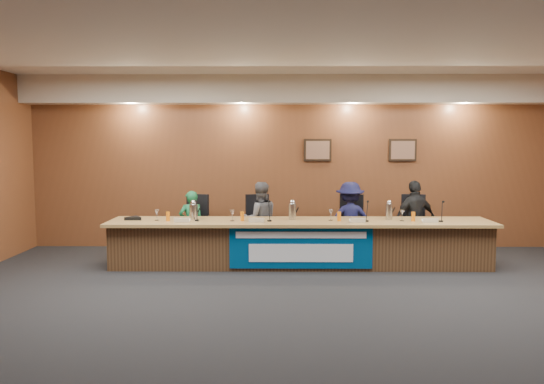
{
  "coord_description": "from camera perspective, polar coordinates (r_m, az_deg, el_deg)",
  "views": [
    {
      "loc": [
        -0.38,
        -6.04,
        1.99
      ],
      "look_at": [
        -0.45,
        2.55,
        1.19
      ],
      "focal_mm": 35.0,
      "sensor_mm": 36.0,
      "label": 1
    }
  ],
  "objects": [
    {
      "name": "nameplate_b",
      "position": [
        8.24,
        -1.7,
        -3.0
      ],
      "size": [
        0.24,
        0.08,
        0.1
      ],
      "primitive_type": "cube",
      "rotation": [
        0.31,
        0.0,
        0.0
      ],
      "color": "white",
      "rests_on": "dais_top"
    },
    {
      "name": "dais_top",
      "position": [
        8.49,
        3.03,
        -3.24
      ],
      "size": [
        6.1,
        0.95,
        0.05
      ],
      "primitive_type": "cube",
      "color": "olive",
      "rests_on": "dais_body"
    },
    {
      "name": "nameplate_d",
      "position": [
        8.58,
        16.69,
        -2.9
      ],
      "size": [
        0.24,
        0.08,
        0.1
      ],
      "primitive_type": "cube",
      "rotation": [
        0.31,
        0.0,
        0.0
      ],
      "color": "white",
      "rests_on": "dais_top"
    },
    {
      "name": "microphone_d",
      "position": [
        8.73,
        17.71,
        -3.01
      ],
      "size": [
        0.07,
        0.07,
        0.02
      ],
      "primitive_type": "cylinder",
      "color": "black",
      "rests_on": "dais_top"
    },
    {
      "name": "wall_photo_right",
      "position": [
        10.29,
        13.87,
        4.4
      ],
      "size": [
        0.52,
        0.04,
        0.42
      ],
      "primitive_type": "cube",
      "color": "black",
      "rests_on": "wall_back"
    },
    {
      "name": "floor",
      "position": [
        6.37,
        3.97,
        -12.88
      ],
      "size": [
        10.0,
        10.0,
        0.0
      ],
      "primitive_type": "plane",
      "color": "black",
      "rests_on": "ground"
    },
    {
      "name": "banner_text_upper",
      "position": [
        8.14,
        3.14,
        -4.64
      ],
      "size": [
        2.0,
        0.01,
        0.1
      ],
      "primitive_type": "cube",
      "color": "silver",
      "rests_on": "banner"
    },
    {
      "name": "carafe_mid",
      "position": [
        8.57,
        2.21,
        -2.12
      ],
      "size": [
        0.12,
        0.12,
        0.26
      ],
      "primitive_type": "cylinder",
      "color": "silver",
      "rests_on": "dais_top"
    },
    {
      "name": "wall_back",
      "position": [
        10.05,
        2.63,
        3.11
      ],
      "size": [
        10.0,
        0.04,
        3.2
      ],
      "primitive_type": "cube",
      "color": "brown",
      "rests_on": "floor"
    },
    {
      "name": "soffit",
      "position": [
        9.84,
        2.72,
        10.93
      ],
      "size": [
        10.0,
        0.5,
        0.5
      ],
      "primitive_type": "cube",
      "color": "beige",
      "rests_on": "wall_back"
    },
    {
      "name": "panelist_c",
      "position": [
        9.26,
        8.38,
        -2.99
      ],
      "size": [
        0.86,
        0.51,
        1.32
      ],
      "primitive_type": "imported",
      "rotation": [
        0.0,
        0.0,
        3.17
      ],
      "color": "black",
      "rests_on": "floor"
    },
    {
      "name": "microphone_a",
      "position": [
        8.5,
        -8.08,
        -3.03
      ],
      "size": [
        0.07,
        0.07,
        0.02
      ],
      "primitive_type": "cylinder",
      "color": "black",
      "rests_on": "dais_top"
    },
    {
      "name": "water_glass_c",
      "position": [
        8.5,
        6.35,
        -2.47
      ],
      "size": [
        0.08,
        0.08,
        0.18
      ],
      "primitive_type": "cylinder",
      "color": "silver",
      "rests_on": "dais_top"
    },
    {
      "name": "speakerphone",
      "position": [
        8.83,
        -14.62,
        -2.74
      ],
      "size": [
        0.32,
        0.32,
        0.05
      ],
      "primitive_type": "cylinder",
      "color": "black",
      "rests_on": "dais_top"
    },
    {
      "name": "nameplate_c",
      "position": [
        8.33,
        9.22,
        -2.98
      ],
      "size": [
        0.24,
        0.08,
        0.1
      ],
      "primitive_type": "cube",
      "rotation": [
        0.31,
        0.0,
        0.0
      ],
      "color": "white",
      "rests_on": "dais_top"
    },
    {
      "name": "carafe_left",
      "position": [
        8.64,
        -8.43,
        -2.15
      ],
      "size": [
        0.13,
        0.13,
        0.25
      ],
      "primitive_type": "cylinder",
      "color": "silver",
      "rests_on": "dais_top"
    },
    {
      "name": "microphone_c",
      "position": [
        8.48,
        10.12,
        -3.09
      ],
      "size": [
        0.07,
        0.07,
        0.02
      ],
      "primitive_type": "cylinder",
      "color": "black",
      "rests_on": "dais_top"
    },
    {
      "name": "water_glass_b",
      "position": [
        8.41,
        -4.3,
        -2.54
      ],
      "size": [
        0.08,
        0.08,
        0.18
      ],
      "primitive_type": "cylinder",
      "color": "silver",
      "rests_on": "dais_top"
    },
    {
      "name": "microphone_b",
      "position": [
        8.38,
        -0.29,
        -3.1
      ],
      "size": [
        0.07,
        0.07,
        0.02
      ],
      "primitive_type": "cylinder",
      "color": "black",
      "rests_on": "dais_top"
    },
    {
      "name": "panelist_d",
      "position": [
        9.48,
        15.12,
        -2.84
      ],
      "size": [
        0.85,
        0.56,
        1.34
      ],
      "primitive_type": "imported",
      "rotation": [
        0.0,
        0.0,
        3.47
      ],
      "color": "black",
      "rests_on": "floor"
    },
    {
      "name": "office_chair_c",
      "position": [
        9.39,
        8.28,
        -3.98
      ],
      "size": [
        0.61,
        0.61,
        0.08
      ],
      "primitive_type": "cube",
      "rotation": [
        0.0,
        0.0,
        -0.32
      ],
      "color": "black",
      "rests_on": "floor"
    },
    {
      "name": "banner_text_lower",
      "position": [
        8.19,
        3.13,
        -6.57
      ],
      "size": [
        1.6,
        0.01,
        0.28
      ],
      "primitive_type": "cube",
      "color": "silver",
      "rests_on": "banner"
    },
    {
      "name": "office_chair_a",
      "position": [
        9.41,
        -8.57,
        -3.95
      ],
      "size": [
        0.61,
        0.61,
        0.08
      ],
      "primitive_type": "cube",
      "rotation": [
        0.0,
        0.0,
        -0.32
      ],
      "color": "black",
      "rests_on": "floor"
    },
    {
      "name": "juice_glass_d",
      "position": [
        8.67,
        14.95,
        -2.57
      ],
      "size": [
        0.06,
        0.06,
        0.15
      ],
      "primitive_type": "cylinder",
      "color": "orange",
      "rests_on": "dais_top"
    },
    {
      "name": "juice_glass_c",
      "position": [
        8.46,
        7.23,
        -2.62
      ],
      "size": [
        0.06,
        0.06,
        0.15
      ],
      "primitive_type": "cylinder",
      "color": "orange",
      "rests_on": "dais_top"
    },
    {
      "name": "panelist_a",
      "position": [
        9.3,
        -8.68,
        -3.43
      ],
      "size": [
        0.49,
        0.39,
        1.16
      ],
      "primitive_type": "imported",
      "rotation": [
        0.0,
        0.0,
        3.45
      ],
      "color": "#145F35",
      "rests_on": "floor"
    },
    {
      "name": "office_chair_d",
      "position": [
        9.6,
        14.94,
        -3.89
      ],
      "size": [
        0.57,
        0.57,
        0.08
      ],
      "primitive_type": "cube",
      "rotation": [
        0.0,
        0.0,
        -0.22
      ],
      "color": "black",
      "rests_on": "floor"
    },
    {
      "name": "office_chair_b",
      "position": [
        9.3,
        -1.29,
        -4.0
      ],
      "size": [
        0.59,
        0.59,
        0.08
      ],
      "primitive_type": "cube",
      "rotation": [
        0.0,
        0.0,
        0.26
      ],
      "color": "black",
      "rests_on": "floor"
    },
    {
      "name": "nameplate_a",
      "position": [
        8.36,
        -9.7,
        -2.95
      ],
      "size": [
        0.24,
        0.08,
        0.1
      ],
      "primitive_type": "cube",
      "rotation": [
        0.31,
        0.0,
        0.0
      ],
      "color": "white",
      "rests_on": "dais_top"
    },
    {
      "name": "water_glass_a",
      "position": [
        8.64,
        -12.28,
        -2.44
      ],
      "size": [
        0.08,
        0.08,
        0.18
      ],
      "primitive_type": "cylinder",
      "color": "silver",
      "rests_on": "dais_top"
    },
    {
      "name": "water_glass_d",
      "position": [
        8.63,
        13.81,
        -2.48
      ],
      "size": [
        0.08,
        0.08,
        0.18
      ],
      "primitive_type": "cylinder",
      "color": "silver",
      "rests_on": "dais_top"
    },
    {
      "name": "juice_glass_a",
      "position": [
        8.56,
        -11.13,
        -2.59
      ],
      "size": [
        0.06,
        0.06,
        0.15
      ],
      "primitive_type": "cylinder",
      "color": "orange",
      "rests_on": "dais_top"
    },
    {
      "name": "panelist_b",
      "position": [
        9.18,
        -1.31,
        -3.01
      ],
      "size": [
        0.74,
        0.64,
        1.32
      ],
      "primitive_type": "imported",
      "rotation": [
        0.0,
        0.0,
        3.38
      ],
      "color": "#4E4E53",
      "rests_on": "floor"
    },
    {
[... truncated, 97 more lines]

